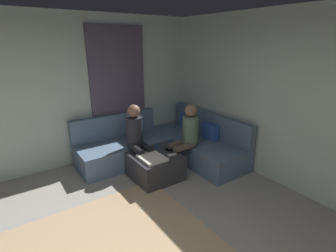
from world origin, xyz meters
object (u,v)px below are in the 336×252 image
person_on_couch_back (186,135)px  person_on_couch_side (138,137)px  game_remote (172,155)px  ottoman (155,166)px  sectional_couch (165,145)px  coffee_mug (157,146)px

person_on_couch_back → person_on_couch_side: bearing=60.4°
person_on_couch_back → game_remote: bearing=108.4°
game_remote → person_on_couch_side: size_ratio=0.12×
person_on_couch_side → game_remote: bearing=121.8°
game_remote → ottoman: bearing=-129.3°
ottoman → game_remote: 0.36m
ottoman → game_remote: bearing=50.7°
ottoman → person_on_couch_back: person_on_couch_back is taller
game_remote → person_on_couch_side: 0.68m
sectional_couch → person_on_couch_side: (0.15, -0.68, 0.38)m
ottoman → person_on_couch_side: size_ratio=0.63×
game_remote → coffee_mug: bearing=-174.3°
sectional_couch → person_on_couch_side: person_on_couch_side is taller
coffee_mug → person_on_couch_side: 0.38m
coffee_mug → person_on_couch_back: bearing=58.1°
sectional_couch → ottoman: sectional_couch is taller
sectional_couch → person_on_couch_side: size_ratio=2.12×
sectional_couch → ottoman: bearing=-47.3°
sectional_couch → coffee_mug: bearing=-52.1°
sectional_couch → ottoman: (0.51, -0.56, -0.07)m
game_remote → person_on_couch_side: (-0.55, -0.34, 0.23)m
sectional_couch → game_remote: 0.79m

